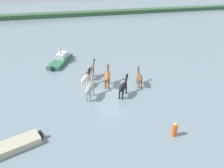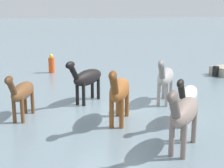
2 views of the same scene
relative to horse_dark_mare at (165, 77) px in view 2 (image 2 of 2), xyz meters
The scene contains 8 objects.
ground_plane 2.73m from the horse_dark_mare, 14.78° to the left, with size 210.36×210.36×0.00m, color gray.
horse_dark_mare is the anchor object (origin of this frame).
horse_lead 2.51m from the horse_dark_mare, 86.13° to the left, with size 1.67×2.00×1.76m.
horse_chestnut_trailing 3.24m from the horse_dark_mare, 12.90° to the right, with size 1.88×2.09×1.90m.
horse_mid_herd 3.09m from the horse_dark_mare, 38.94° to the left, with size 1.40×2.59×2.06m.
horse_dun_straggler 5.73m from the horse_dark_mare, ahead, with size 1.03×2.28×1.78m.
horse_rear_stallion 4.68m from the horse_dark_mare, 75.06° to the left, with size 1.90×2.25×1.99m.
buoy_channel_marker 8.67m from the horse_dark_mare, 59.50° to the right, with size 0.36×0.36×1.14m.
Camera 2 is at (2.47, 11.81, 3.91)m, focal length 52.76 mm.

